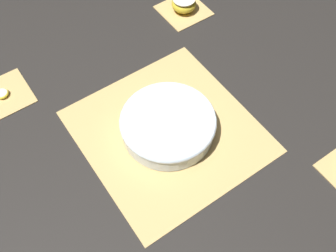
% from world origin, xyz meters
% --- Properties ---
extents(ground_plane, '(6.00, 6.00, 0.00)m').
position_xyz_m(ground_plane, '(0.00, 0.00, 0.00)').
color(ground_plane, black).
extents(bamboo_mat_center, '(0.44, 0.42, 0.01)m').
position_xyz_m(bamboo_mat_center, '(-0.00, 0.00, 0.00)').
color(bamboo_mat_center, tan).
rests_on(bamboo_mat_center, ground_plane).
extents(coaster_mat_near_right, '(0.14, 0.14, 0.01)m').
position_xyz_m(coaster_mat_near_right, '(0.35, -0.30, 0.00)').
color(coaster_mat_near_right, tan).
rests_on(coaster_mat_near_right, ground_plane).
extents(coaster_mat_far_right, '(0.14, 0.14, 0.01)m').
position_xyz_m(coaster_mat_far_right, '(0.35, 0.30, 0.00)').
color(coaster_mat_far_right, tan).
rests_on(coaster_mat_far_right, ground_plane).
extents(fruit_salad_bowl, '(0.24, 0.24, 0.05)m').
position_xyz_m(fruit_salad_bowl, '(-0.00, 0.00, 0.04)').
color(fruit_salad_bowl, silver).
rests_on(fruit_salad_bowl, bamboo_mat_center).
extents(apple_half, '(0.08, 0.08, 0.04)m').
position_xyz_m(apple_half, '(0.35, -0.30, 0.03)').
color(apple_half, gold).
rests_on(apple_half, coaster_mat_near_right).
extents(banana_coin_single, '(0.04, 0.04, 0.01)m').
position_xyz_m(banana_coin_single, '(0.35, 0.30, 0.01)').
color(banana_coin_single, '#F4EABC').
rests_on(banana_coin_single, coaster_mat_far_right).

